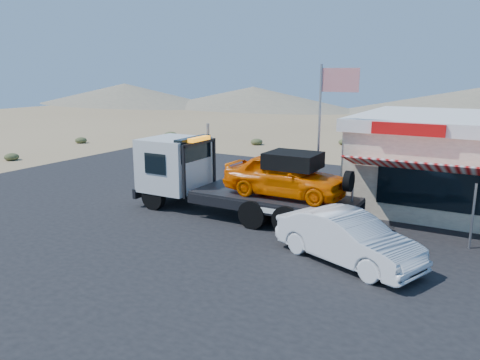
{
  "coord_description": "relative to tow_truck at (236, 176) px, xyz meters",
  "views": [
    {
      "loc": [
        11.07,
        -13.14,
        5.69
      ],
      "look_at": [
        2.09,
        2.73,
        1.5
      ],
      "focal_mm": 35.0,
      "sensor_mm": 36.0,
      "label": 1
    }
  ],
  "objects": [
    {
      "name": "distant_hills",
      "position": [
        -11.67,
        52.38,
        0.23
      ],
      "size": [
        126.0,
        48.0,
        4.2
      ],
      "color": "#726B59",
      "rests_on": "ground"
    },
    {
      "name": "desert_scrub",
      "position": [
        -16.74,
        5.96,
        -1.36
      ],
      "size": [
        23.05,
        33.5,
        0.7
      ],
      "color": "#3D4223",
      "rests_on": "ground"
    },
    {
      "name": "asphalt_lot",
      "position": [
        0.1,
        0.24,
        -1.64
      ],
      "size": [
        32.0,
        24.0,
        0.02
      ],
      "primitive_type": "cube",
      "color": "black",
      "rests_on": "ground"
    },
    {
      "name": "tow_truck",
      "position": [
        0.0,
        0.0,
        0.0
      ],
      "size": [
        9.2,
        2.73,
        3.07
      ],
      "color": "black",
      "rests_on": "asphalt_lot"
    },
    {
      "name": "flagpole",
      "position": [
        3.03,
        1.74,
        2.11
      ],
      "size": [
        1.55,
        0.1,
        6.0
      ],
      "color": "#99999E",
      "rests_on": "asphalt_lot"
    },
    {
      "name": "white_sedan",
      "position": [
        5.4,
        -2.6,
        -0.86
      ],
      "size": [
        4.95,
        3.21,
        1.54
      ],
      "primitive_type": "imported",
      "rotation": [
        0.0,
        0.0,
        1.2
      ],
      "color": "silver",
      "rests_on": "asphalt_lot"
    },
    {
      "name": "ground",
      "position": [
        -1.9,
        -2.76,
        -1.65
      ],
      "size": [
        120.0,
        120.0,
        0.0
      ],
      "primitive_type": "plane",
      "color": "#896F4E",
      "rests_on": "ground"
    }
  ]
}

